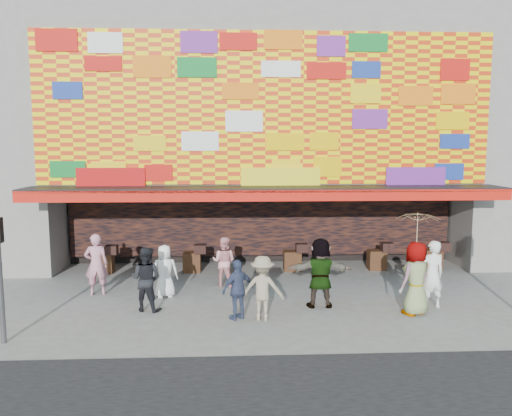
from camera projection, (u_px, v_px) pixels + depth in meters
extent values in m
plane|color=slate|center=(275.00, 315.00, 12.90)|extent=(90.00, 90.00, 0.00)
cube|color=gray|center=(259.00, 92.00, 20.01)|extent=(15.00, 8.00, 7.00)
cube|color=black|center=(257.00, 212.00, 21.63)|extent=(15.00, 6.00, 3.00)
cube|color=gray|center=(54.00, 228.00, 17.32)|extent=(0.40, 2.00, 3.00)
cube|color=gray|center=(464.00, 225.00, 18.02)|extent=(0.40, 2.00, 3.00)
cube|color=black|center=(266.00, 189.00, 15.89)|extent=(15.20, 1.60, 0.12)
cube|color=red|center=(268.00, 196.00, 15.14)|extent=(15.20, 0.04, 0.35)
cube|color=#FDE000|center=(265.00, 109.00, 16.13)|extent=(14.80, 0.08, 4.90)
cube|color=black|center=(262.00, 222.00, 18.51)|extent=(14.00, 0.25, 2.50)
cylinder|color=#59595B|center=(0.00, 277.00, 10.93)|extent=(0.12, 0.12, 3.00)
imported|color=white|center=(165.00, 271.00, 14.38)|extent=(0.80, 0.57, 1.53)
imported|color=#C78092|center=(96.00, 264.00, 14.60)|extent=(0.73, 0.54, 1.82)
imported|color=black|center=(146.00, 279.00, 13.20)|extent=(0.99, 0.87, 1.72)
imported|color=gray|center=(263.00, 288.00, 12.50)|extent=(1.15, 0.78, 1.64)
imported|color=#394364|center=(238.00, 290.00, 12.54)|extent=(0.96, 0.80, 1.54)
imported|color=gray|center=(320.00, 273.00, 13.48)|extent=(1.79, 0.62, 1.91)
imported|color=gray|center=(416.00, 278.00, 12.88)|extent=(1.11, 0.99, 1.91)
imported|color=white|center=(432.00, 274.00, 13.42)|extent=(0.73, 0.53, 1.85)
imported|color=pink|center=(224.00, 261.00, 15.52)|extent=(0.90, 0.79, 1.56)
imported|color=beige|center=(418.00, 231.00, 12.72)|extent=(1.24, 1.26, 0.99)
cylinder|color=#4C3326|center=(416.00, 267.00, 12.84)|extent=(0.02, 0.02, 1.00)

